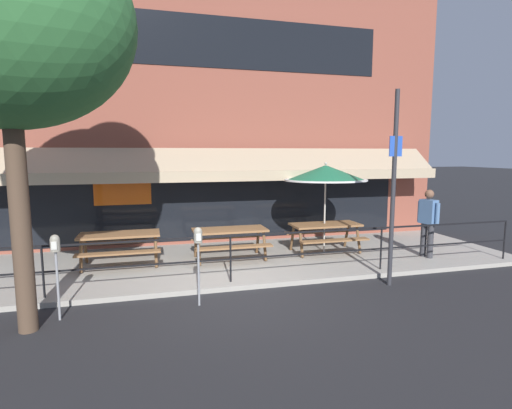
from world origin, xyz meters
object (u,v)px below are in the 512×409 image
parking_meter_far (198,243)px  street_tree_curbside (10,5)px  picnic_table_centre (230,235)px  street_sign_pole (393,187)px  picnic_table_right (325,230)px  parking_meter_near (56,251)px  pedestrian_walking (428,220)px  patio_umbrella_right (326,174)px  picnic_table_left (120,240)px

parking_meter_far → street_tree_curbside: (-2.56, -0.41, 3.59)m
picnic_table_centre → parking_meter_far: parking_meter_far is taller
street_sign_pole → street_tree_curbside: 7.05m
picnic_table_right → parking_meter_near: (-5.93, -2.66, 0.44)m
parking_meter_far → street_tree_curbside: size_ratio=0.22×
parking_meter_far → street_tree_curbside: 4.42m
picnic_table_centre → parking_meter_near: size_ratio=1.27×
street_tree_curbside → street_sign_pole: bearing=4.5°
picnic_table_right → street_sign_pole: street_sign_pole is taller
pedestrian_walking → parking_meter_far: 6.10m
picnic_table_centre → picnic_table_right: 2.57m
patio_umbrella_right → parking_meter_far: size_ratio=1.67×
pedestrian_walking → street_tree_curbside: size_ratio=0.26×
picnic_table_centre → street_tree_curbside: size_ratio=0.27×
pedestrian_walking → parking_meter_far: pedestrian_walking is taller
pedestrian_walking → parking_meter_near: size_ratio=1.20×
picnic_table_centre → picnic_table_left: bearing=177.6°
picnic_table_right → street_tree_curbside: bearing=-153.9°
picnic_table_centre → parking_meter_near: parking_meter_near is taller
picnic_table_right → street_tree_curbside: (-6.20, -3.03, 4.03)m
picnic_table_left → parking_meter_far: (1.50, -2.68, 0.44)m
picnic_table_left → picnic_table_centre: 2.57m
parking_meter_near → picnic_table_right: bearing=24.2°
picnic_table_left → street_sign_pole: 6.16m
pedestrian_walking → parking_meter_near: bearing=-169.3°
picnic_table_centre → pedestrian_walking: (4.84, -1.07, 0.35)m
patio_umbrella_right → street_sign_pole: street_sign_pole is taller
parking_meter_near → street_tree_curbside: bearing=-126.9°
pedestrian_walking → street_sign_pole: street_sign_pole is taller
street_sign_pole → picnic_table_right: bearing=96.6°
patio_umbrella_right → street_sign_pole: bearing=-83.6°
street_tree_curbside → pedestrian_walking: bearing=12.7°
street_sign_pole → pedestrian_walking: bearing=35.3°
picnic_table_centre → parking_meter_far: size_ratio=1.27×
picnic_table_left → street_tree_curbside: bearing=-108.9°
picnic_table_left → street_tree_curbside: 5.19m
patio_umbrella_right → pedestrian_walking: patio_umbrella_right is taller
street_sign_pole → street_tree_curbside: size_ratio=0.60×
street_sign_pole → parking_meter_far: bearing=-178.5°
patio_umbrella_right → street_tree_curbside: size_ratio=0.36×
picnic_table_right → parking_meter_near: size_ratio=1.27×
street_tree_curbside → patio_umbrella_right: bearing=26.5°
patio_umbrella_right → parking_meter_near: 6.60m
pedestrian_walking → patio_umbrella_right: bearing=152.5°
picnic_table_left → pedestrian_walking: size_ratio=1.05×
parking_meter_near → street_tree_curbside: (-0.28, -0.37, 3.59)m
picnic_table_right → pedestrian_walking: size_ratio=1.05×
patio_umbrella_right → parking_meter_near: patio_umbrella_right is taller
parking_meter_near → parking_meter_far: same height
picnic_table_right → parking_meter_far: 4.51m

